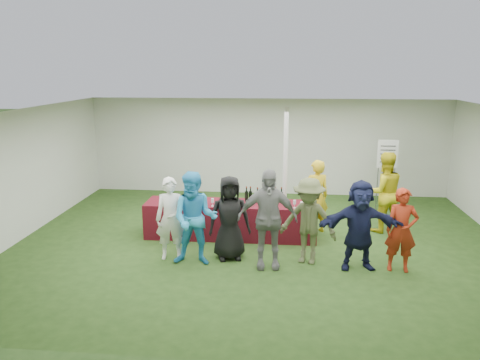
# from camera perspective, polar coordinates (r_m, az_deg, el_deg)

# --- Properties ---
(ground) EXTENTS (60.00, 60.00, 0.00)m
(ground) POSITION_cam_1_polar(r_m,az_deg,el_deg) (9.72, 2.38, -7.74)
(ground) COLOR #284719
(ground) RESTS_ON ground
(tent) EXTENTS (10.00, 10.00, 10.00)m
(tent) POSITION_cam_1_polar(r_m,az_deg,el_deg) (10.48, 5.54, 1.49)
(tent) COLOR white
(tent) RESTS_ON ground
(serving_table) EXTENTS (3.60, 0.80, 0.75)m
(serving_table) POSITION_cam_1_polar(r_m,az_deg,el_deg) (9.98, -1.15, -4.86)
(serving_table) COLOR #5C0F14
(serving_table) RESTS_ON ground
(wine_bottles) EXTENTS (0.81, 0.15, 0.32)m
(wine_bottles) POSITION_cam_1_polar(r_m,az_deg,el_deg) (9.93, 2.86, -1.99)
(wine_bottles) COLOR black
(wine_bottles) RESTS_ON serving_table
(wine_glasses) EXTENTS (2.77, 0.09, 0.16)m
(wine_glasses) POSITION_cam_1_polar(r_m,az_deg,el_deg) (9.66, -4.27, -2.50)
(wine_glasses) COLOR silver
(wine_glasses) RESTS_ON serving_table
(water_bottle) EXTENTS (0.07, 0.07, 0.23)m
(water_bottle) POSITION_cam_1_polar(r_m,az_deg,el_deg) (9.92, -1.10, -2.09)
(water_bottle) COLOR silver
(water_bottle) RESTS_ON serving_table
(bar_towel) EXTENTS (0.25, 0.18, 0.03)m
(bar_towel) POSITION_cam_1_polar(r_m,az_deg,el_deg) (9.87, 8.12, -2.85)
(bar_towel) COLOR white
(bar_towel) RESTS_ON serving_table
(dump_bucket) EXTENTS (0.23, 0.23, 0.18)m
(dump_bucket) POSITION_cam_1_polar(r_m,az_deg,el_deg) (9.59, 8.65, -2.88)
(dump_bucket) COLOR slate
(dump_bucket) RESTS_ON serving_table
(wine_list_sign) EXTENTS (0.50, 0.03, 1.80)m
(wine_list_sign) POSITION_cam_1_polar(r_m,az_deg,el_deg) (12.14, 17.51, 2.42)
(wine_list_sign) COLOR slate
(wine_list_sign) RESTS_ON ground
(staff_pourer) EXTENTS (0.68, 0.55, 1.62)m
(staff_pourer) POSITION_cam_1_polar(r_m,az_deg,el_deg) (10.28, 9.22, -1.97)
(staff_pourer) COLOR gold
(staff_pourer) RESTS_ON ground
(staff_back) EXTENTS (0.97, 0.82, 1.77)m
(staff_back) POSITION_cam_1_polar(r_m,az_deg,el_deg) (10.64, 17.12, -1.43)
(staff_back) COLOR gold
(staff_back) RESTS_ON ground
(customer_0) EXTENTS (0.62, 0.45, 1.57)m
(customer_0) POSITION_cam_1_polar(r_m,az_deg,el_deg) (8.84, -8.42, -4.69)
(customer_0) COLOR white
(customer_0) RESTS_ON ground
(customer_1) EXTENTS (0.84, 0.66, 1.73)m
(customer_1) POSITION_cam_1_polar(r_m,az_deg,el_deg) (8.52, -5.51, -4.73)
(customer_1) COLOR #2E9FDB
(customer_1) RESTS_ON ground
(customer_2) EXTENTS (0.87, 0.67, 1.60)m
(customer_2) POSITION_cam_1_polar(r_m,az_deg,el_deg) (8.75, -1.29, -4.64)
(customer_2) COLOR black
(customer_2) RESTS_ON ground
(customer_3) EXTENTS (1.10, 0.53, 1.82)m
(customer_3) POSITION_cam_1_polar(r_m,az_deg,el_deg) (8.35, 3.37, -4.74)
(customer_3) COLOR gray
(customer_3) RESTS_ON ground
(customer_4) EXTENTS (1.17, 0.87, 1.61)m
(customer_4) POSITION_cam_1_polar(r_m,az_deg,el_deg) (8.64, 8.34, -4.97)
(customer_4) COLOR #525A34
(customer_4) RESTS_ON ground
(customer_5) EXTENTS (1.55, 0.65, 1.63)m
(customer_5) POSITION_cam_1_polar(r_m,az_deg,el_deg) (8.57, 14.39, -5.36)
(customer_5) COLOR #141838
(customer_5) RESTS_ON ground
(customer_6) EXTENTS (0.58, 0.40, 1.50)m
(customer_6) POSITION_cam_1_polar(r_m,az_deg,el_deg) (8.71, 19.09, -5.81)
(customer_6) COLOR maroon
(customer_6) RESTS_ON ground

